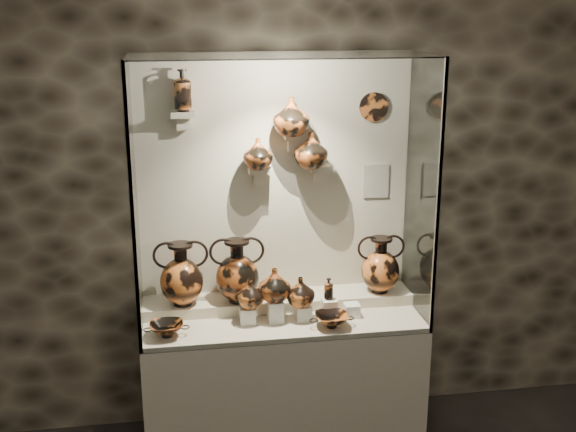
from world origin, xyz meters
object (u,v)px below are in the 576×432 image
object	(u,v)px
jug_a	(250,293)
kylix_right	(332,319)
ovoid_vase_a	(258,154)
ovoid_vase_c	(311,150)
amphora_mid	(237,271)
lekythos_tall	(183,88)
jug_c	(300,292)
jug_b	(274,284)
lekythos_small	(329,287)
kylix_left	(167,328)
ovoid_vase_b	(291,116)
amphora_right	(380,264)
amphora_left	(181,274)

from	to	relation	value
jug_a	kylix_right	xyz separation A→B (m)	(0.47, -0.14, -0.14)
ovoid_vase_a	ovoid_vase_c	distance (m)	0.32
ovoid_vase_a	amphora_mid	bearing A→B (deg)	-142.93
lekythos_tall	jug_a	bearing A→B (deg)	-56.46
jug_c	ovoid_vase_c	xyz separation A→B (m)	(0.10, 0.23, 0.81)
jug_b	kylix_right	xyz separation A→B (m)	(0.32, -0.15, -0.18)
jug_a	lekythos_tall	size ratio (longest dim) A/B	0.63
amphora_mid	lekythos_tall	distance (m)	1.14
lekythos_tall	ovoid_vase_a	xyz separation A→B (m)	(0.43, -0.02, -0.39)
jug_a	lekythos_small	xyz separation A→B (m)	(0.47, 0.00, 0.01)
jug_b	kylix_left	bearing A→B (deg)	-166.28
amphora_mid	jug_b	distance (m)	0.27
kylix_left	amphora_mid	bearing A→B (deg)	46.58
kylix_right	ovoid_vase_b	world-z (taller)	ovoid_vase_b
amphora_mid	amphora_right	size ratio (longest dim) A/B	1.10
kylix_left	ovoid_vase_c	xyz separation A→B (m)	(0.90, 0.34, 0.94)
amphora_mid	kylix_right	distance (m)	0.65
kylix_right	lekythos_tall	distance (m)	1.61
amphora_right	ovoid_vase_a	world-z (taller)	ovoid_vase_a
lekythos_small	jug_b	bearing A→B (deg)	-172.37
amphora_right	jug_b	distance (m)	0.73
amphora_mid	ovoid_vase_b	xyz separation A→B (m)	(0.34, 0.05, 0.93)
amphora_right	kylix_left	world-z (taller)	amphora_right
jug_a	lekythos_tall	bearing A→B (deg)	140.37
jug_b	ovoid_vase_c	bearing A→B (deg)	44.06
ovoid_vase_c	jug_b	bearing A→B (deg)	-143.76
lekythos_small	lekythos_tall	bearing A→B (deg)	170.88
kylix_left	lekythos_tall	distance (m)	1.39
amphora_right	kylix_right	bearing A→B (deg)	-161.28
jug_a	jug_c	world-z (taller)	jug_a
kylix_right	ovoid_vase_a	xyz separation A→B (m)	(-0.38, 0.38, 0.93)
amphora_left	ovoid_vase_c	bearing A→B (deg)	13.74
jug_b	lekythos_small	bearing A→B (deg)	1.83
kylix_left	ovoid_vase_a	xyz separation A→B (m)	(0.58, 0.36, 0.93)
ovoid_vase_a	ovoid_vase_b	distance (m)	0.30
amphora_left	ovoid_vase_a	size ratio (longest dim) A/B	2.12
amphora_right	lekythos_tall	size ratio (longest dim) A/B	1.32
jug_a	kylix_left	bearing A→B (deg)	-169.17
amphora_left	ovoid_vase_a	world-z (taller)	ovoid_vase_a
jug_b	jug_c	world-z (taller)	jug_b
amphora_right	jug_b	size ratio (longest dim) A/B	1.79
amphora_mid	lekythos_small	size ratio (longest dim) A/B	2.67
lekythos_tall	ovoid_vase_a	bearing A→B (deg)	-21.92
ovoid_vase_c	lekythos_tall	bearing A→B (deg)	172.45
kylix_right	ovoid_vase_b	xyz separation A→B (m)	(-0.18, 0.36, 1.15)
kylix_right	jug_b	bearing A→B (deg)	166.11
ovoid_vase_a	kylix_left	bearing A→B (deg)	-137.74
jug_a	jug_b	xyz separation A→B (m)	(0.15, 0.01, 0.04)
jug_a	kylix_right	bearing A→B (deg)	-18.49
amphora_mid	lekythos_tall	world-z (taller)	lekythos_tall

